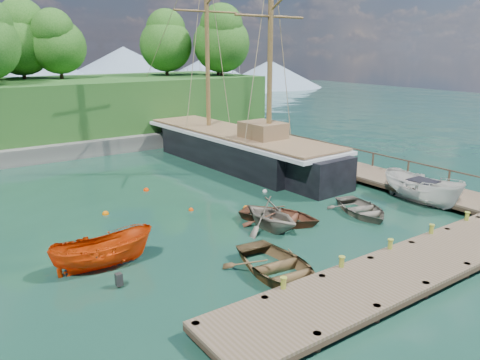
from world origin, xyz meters
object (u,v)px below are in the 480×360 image
object	(u,v)px
rowboat_1	(270,229)
cabin_boat_white	(421,204)
rowboat_2	(280,222)
rowboat_3	(361,214)
rowboat_0	(278,276)
motorboat_orange	(104,268)
schooner	(237,150)

from	to	relation	value
rowboat_1	cabin_boat_white	bearing A→B (deg)	-16.11
rowboat_2	rowboat_3	xyz separation A→B (m)	(4.53, -1.66, 0.00)
rowboat_1	cabin_boat_white	world-z (taller)	cabin_boat_white
rowboat_0	rowboat_1	size ratio (longest dim) A/B	1.42
rowboat_0	motorboat_orange	bearing A→B (deg)	145.88
rowboat_1	schooner	bearing A→B (deg)	57.62
rowboat_2	motorboat_orange	xyz separation A→B (m)	(-9.50, 0.15, 0.00)
rowboat_2	cabin_boat_white	bearing A→B (deg)	-44.69
cabin_boat_white	schooner	distance (m)	14.79
schooner	rowboat_1	bearing A→B (deg)	-119.92
rowboat_1	motorboat_orange	size ratio (longest dim) A/B	0.81
rowboat_1	cabin_boat_white	xyz separation A→B (m)	(9.90, -1.95, 0.00)
rowboat_0	motorboat_orange	distance (m)	7.36
rowboat_0	rowboat_3	world-z (taller)	rowboat_0
rowboat_2	cabin_boat_white	world-z (taller)	cabin_boat_white
rowboat_2	motorboat_orange	size ratio (longest dim) A/B	1.01
cabin_boat_white	rowboat_3	bearing A→B (deg)	171.53
rowboat_1	rowboat_3	bearing A→B (deg)	-16.74
motorboat_orange	rowboat_1	bearing A→B (deg)	-89.07
rowboat_0	rowboat_1	bearing A→B (deg)	61.74
rowboat_3	motorboat_orange	size ratio (longest dim) A/B	0.95
rowboat_3	motorboat_orange	xyz separation A→B (m)	(-14.04, 1.81, 0.00)
rowboat_1	schooner	xyz separation A→B (m)	(6.43, 12.38, 1.11)
rowboat_0	rowboat_3	distance (m)	8.98
rowboat_0	schooner	bearing A→B (deg)	67.22
rowboat_3	cabin_boat_white	world-z (taller)	cabin_boat_white
rowboat_2	rowboat_3	size ratio (longest dim) A/B	1.07
rowboat_0	rowboat_2	xyz separation A→B (m)	(3.93, 4.66, 0.00)
cabin_boat_white	rowboat_0	bearing A→B (deg)	-168.35
rowboat_2	rowboat_3	world-z (taller)	rowboat_2
motorboat_orange	rowboat_2	bearing A→B (deg)	-85.60
rowboat_1	rowboat_3	distance (m)	5.69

